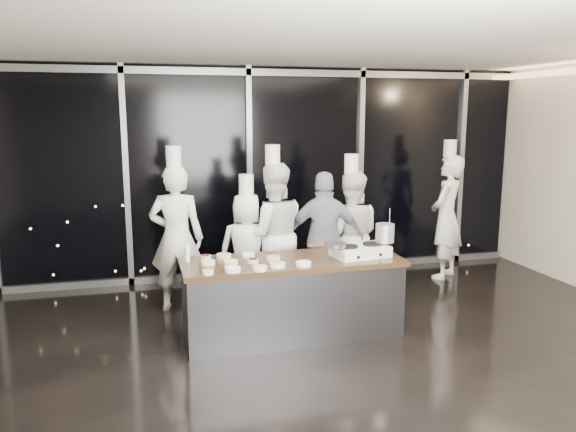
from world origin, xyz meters
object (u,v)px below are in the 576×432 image
(chef_right, at_px, (350,234))
(chef_side, at_px, (446,216))
(chef_center, at_px, (273,234))
(frying_pan, at_px, (334,245))
(chef_left, at_px, (247,249))
(stove, at_px, (360,251))
(chef_far_left, at_px, (177,237))
(stock_pot, at_px, (385,233))
(guest, at_px, (325,238))
(demo_counter, at_px, (292,298))

(chef_right, distance_m, chef_side, 1.83)
(chef_center, distance_m, chef_right, 1.08)
(frying_pan, distance_m, chef_center, 1.30)
(chef_side, bearing_deg, chef_left, -31.20)
(stove, bearing_deg, chef_far_left, 137.92)
(stock_pot, xyz_separation_m, chef_left, (-1.40, 1.15, -0.38))
(stove, distance_m, chef_center, 1.40)
(chef_left, bearing_deg, chef_far_left, 6.17)
(guest, bearing_deg, chef_right, -145.40)
(chef_center, distance_m, chef_side, 2.89)
(chef_right, bearing_deg, stock_pot, 108.63)
(chef_far_left, distance_m, chef_left, 0.91)
(guest, distance_m, chef_right, 0.42)
(stove, height_order, chef_side, chef_side)
(stock_pot, bearing_deg, frying_pan, -173.15)
(stock_pot, bearing_deg, chef_side, 43.22)
(stove, bearing_deg, guest, 84.50)
(chef_far_left, bearing_deg, frying_pan, 154.62)
(stove, bearing_deg, frying_pan, 177.84)
(frying_pan, relative_size, chef_far_left, 0.22)
(guest, height_order, chef_right, chef_right)
(stock_pot, relative_size, chef_left, 0.12)
(stock_pot, bearing_deg, demo_counter, 178.58)
(guest, xyz_separation_m, chef_side, (2.16, 0.64, 0.08))
(chef_center, xyz_separation_m, guest, (0.68, -0.12, -0.07))
(chef_center, height_order, chef_right, chef_center)
(chef_far_left, bearing_deg, stove, 160.40)
(stove, bearing_deg, stock_pot, -2.35)
(chef_left, bearing_deg, chef_side, -158.63)
(guest, bearing_deg, chef_far_left, 9.68)
(demo_counter, distance_m, chef_center, 1.23)
(demo_counter, distance_m, chef_far_left, 1.78)
(chef_left, bearing_deg, chef_right, -167.57)
(chef_side, bearing_deg, chef_right, -24.26)
(stove, xyz_separation_m, frying_pan, (-0.33, -0.04, 0.10))
(chef_center, distance_m, guest, 0.69)
(guest, distance_m, chef_side, 2.26)
(stock_pot, distance_m, chef_left, 1.86)
(chef_left, bearing_deg, frying_pan, 133.78)
(chef_far_left, bearing_deg, stock_pot, 164.84)
(chef_left, relative_size, guest, 0.99)
(demo_counter, xyz_separation_m, stock_pot, (1.10, -0.03, 0.69))
(demo_counter, bearing_deg, chef_side, 29.73)
(chef_center, bearing_deg, chef_left, 1.17)
(chef_left, relative_size, chef_center, 0.82)
(demo_counter, bearing_deg, chef_left, 105.00)
(frying_pan, distance_m, chef_left, 1.48)
(stock_pot, height_order, chef_right, chef_right)
(chef_far_left, height_order, chef_side, chef_side)
(stove, relative_size, chef_right, 0.34)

